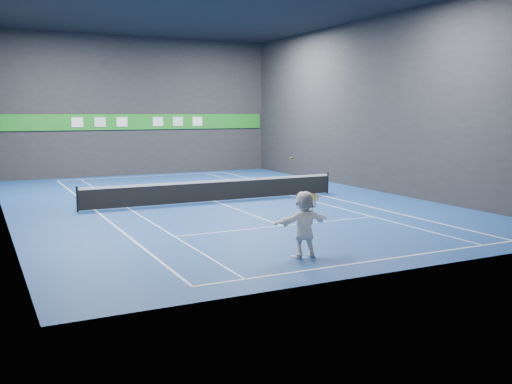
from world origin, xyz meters
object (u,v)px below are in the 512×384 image
player (304,224)px  tennis_net (215,190)px  tennis_racket (313,199)px  tennis_ball (291,159)px

player → tennis_net: (1.66, 10.66, -0.42)m
tennis_racket → player: bearing=-171.4°
player → tennis_racket: player is taller
player → tennis_racket: size_ratio=3.44×
tennis_net → player: bearing=-98.9°
player → tennis_net: player is taller
tennis_net → tennis_racket: (-1.34, -10.61, 1.11)m
tennis_ball → tennis_net: 11.01m
tennis_net → tennis_ball: bearing=-101.0°
player → tennis_ball: 1.92m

